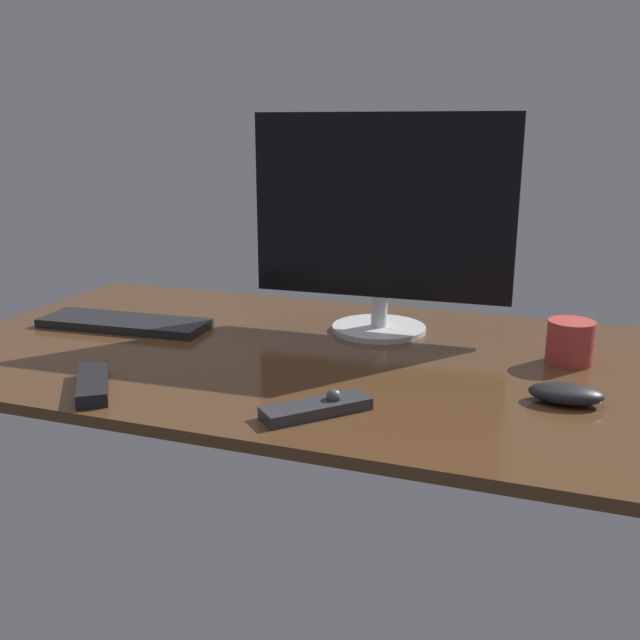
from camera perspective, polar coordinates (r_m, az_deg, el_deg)
desk at (r=144.54cm, az=-2.93°, el=-2.72°), size 140.00×84.00×2.00cm
monitor at (r=152.11cm, az=4.95°, el=7.92°), size 56.02×20.64×46.56cm
keyboard at (r=165.24cm, az=-15.45°, el=-0.24°), size 38.88×14.39×1.89cm
computer_mouse at (r=122.90cm, az=19.16°, el=-5.61°), size 12.09×6.92×3.28cm
media_remote at (r=112.31cm, az=-0.19°, el=-7.03°), size 16.05×16.51×3.57cm
tv_remote at (r=127.66cm, az=-17.80°, el=-4.92°), size 14.14×17.07×2.35cm
coffee_mug at (r=142.59cm, az=19.47°, el=-1.69°), size 8.76×8.76×8.33cm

